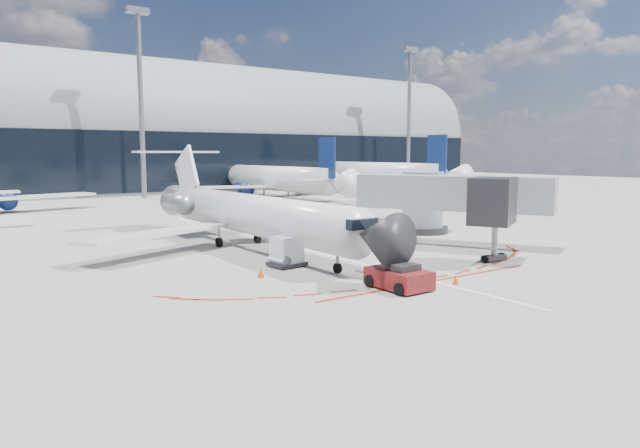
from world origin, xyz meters
TOP-DOWN VIEW (x-y plane):
  - ground at (0.00, 0.00)m, footprint 260.00×260.00m
  - apron_centerline at (0.00, 2.00)m, footprint 0.25×40.00m
  - apron_stop_bar at (0.00, -11.50)m, footprint 14.00×0.25m
  - terminal_building at (0.00, 64.97)m, footprint 150.00×24.15m
  - jet_bridge at (9.79, -3.01)m, footprint 10.03×15.20m
  - light_mast_centre at (5.00, 48.00)m, footprint 0.70×0.70m
  - light_mast_east at (55.00, 48.00)m, footprint 0.70×0.70m
  - regional_jet at (-2.69, 2.78)m, footprint 22.43×27.66m
  - pushback_tug at (-2.40, -11.68)m, footprint 2.02×4.68m
  - ramp_worker at (-1.41, -10.60)m, footprint 0.76×0.64m
  - uld_container at (-3.94, -4.26)m, footprint 1.94×1.70m
  - safety_cone_left at (-6.51, -5.95)m, footprint 0.38×0.38m
  - safety_cone_right at (0.39, -12.62)m, footprint 0.33×0.33m
  - bg_airliner_1 at (22.00, 41.72)m, footprint 31.84×33.72m
  - bg_airliner_2 at (41.68, 42.75)m, footprint 34.51×36.54m

SIDE VIEW (x-z plane):
  - ground at x=0.00m, z-range 0.00..0.00m
  - apron_centerline at x=0.00m, z-range 0.00..0.01m
  - apron_stop_bar at x=0.00m, z-range 0.00..0.01m
  - safety_cone_right at x=0.39m, z-range 0.00..0.46m
  - safety_cone_left at x=-6.51m, z-range 0.00..0.52m
  - pushback_tug at x=-2.40m, z-range -0.07..1.14m
  - uld_container at x=-3.94m, z-range -0.01..1.68m
  - ramp_worker at x=-1.41m, z-range 0.00..1.78m
  - regional_jet at x=-2.69m, z-range -1.15..5.78m
  - jet_bridge at x=9.79m, z-range 0.56..5.46m
  - bg_airliner_1 at x=22.00m, z-range 0.00..10.30m
  - bg_airliner_2 at x=41.68m, z-range 0.00..11.16m
  - terminal_building at x=0.00m, z-range -3.48..20.52m
  - light_mast_centre at x=5.00m, z-range 0.00..25.00m
  - light_mast_east at x=55.00m, z-range 0.00..25.00m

